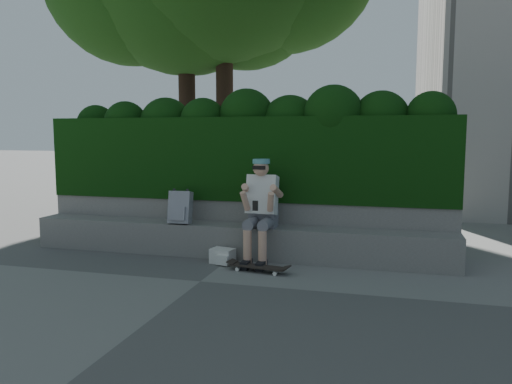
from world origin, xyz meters
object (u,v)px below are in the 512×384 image
(person, at_px, (261,206))
(skateboard, at_px, (258,267))
(backpack_plaid, at_px, (180,208))
(backpack_ground, at_px, (223,256))

(person, bearing_deg, skateboard, -79.20)
(person, distance_m, backpack_plaid, 1.20)
(backpack_plaid, bearing_deg, backpack_ground, -24.72)
(skateboard, bearing_deg, person, 109.70)
(skateboard, distance_m, backpack_plaid, 1.54)
(backpack_plaid, height_order, backpack_ground, backpack_plaid)
(person, height_order, skateboard, person)
(skateboard, distance_m, backpack_ground, 0.64)
(person, height_order, backpack_ground, person)
(person, xyz_separation_m, backpack_plaid, (-1.20, 0.08, -0.07))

